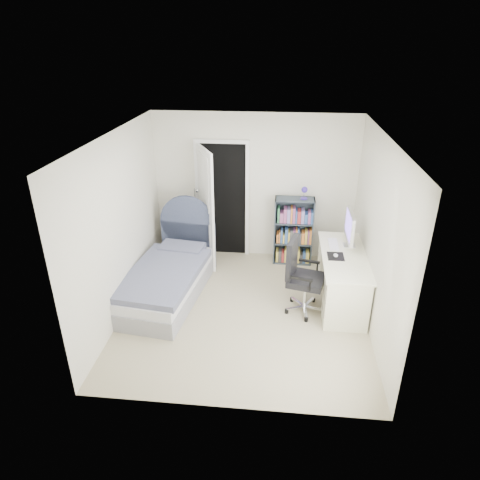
# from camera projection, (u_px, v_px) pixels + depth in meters

# --- Properties ---
(room_shell) EXTENTS (3.50, 3.70, 2.60)m
(room_shell) POSITION_uv_depth(u_px,v_px,m) (245.00, 231.00, 5.63)
(room_shell) COLOR gray
(room_shell) RESTS_ON ground
(door) EXTENTS (0.92, 0.76, 2.06)m
(door) POSITION_uv_depth(u_px,v_px,m) (212.00, 204.00, 7.16)
(door) COLOR black
(door) RESTS_ON ground
(bed) EXTENTS (1.20, 2.14, 1.26)m
(bed) POSITION_uv_depth(u_px,v_px,m) (169.00, 277.00, 6.47)
(bed) COLOR gray
(bed) RESTS_ON ground
(nightstand) EXTENTS (0.41, 0.41, 0.61)m
(nightstand) POSITION_uv_depth(u_px,v_px,m) (185.00, 238.00, 7.44)
(nightstand) COLOR tan
(nightstand) RESTS_ON ground
(floor_lamp) EXTENTS (0.18, 0.18, 1.26)m
(floor_lamp) POSITION_uv_depth(u_px,v_px,m) (197.00, 228.00, 7.52)
(floor_lamp) COLOR silver
(floor_lamp) RESTS_ON ground
(bookcase) EXTENTS (0.65, 0.28, 1.39)m
(bookcase) POSITION_uv_depth(u_px,v_px,m) (294.00, 233.00, 7.26)
(bookcase) COLOR #353F48
(bookcase) RESTS_ON ground
(desk) EXTENTS (0.63, 1.57, 1.29)m
(desk) POSITION_uv_depth(u_px,v_px,m) (342.00, 276.00, 6.22)
(desk) COLOR #ECEAC5
(desk) RESTS_ON ground
(office_chair) EXTENTS (0.60, 0.62, 1.10)m
(office_chair) POSITION_uv_depth(u_px,v_px,m) (300.00, 273.00, 5.94)
(office_chair) COLOR silver
(office_chair) RESTS_ON ground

